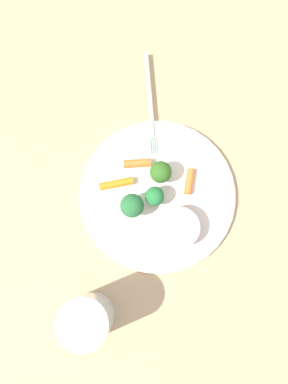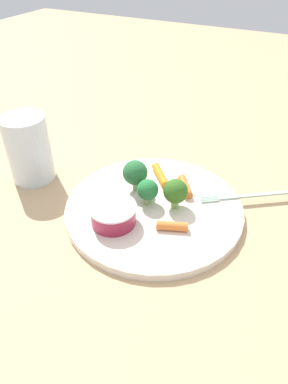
{
  "view_description": "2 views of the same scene",
  "coord_description": "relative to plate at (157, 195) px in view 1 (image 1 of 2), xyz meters",
  "views": [
    {
      "loc": [
        0.12,
        0.04,
        0.6
      ],
      "look_at": [
        0.01,
        -0.02,
        0.02
      ],
      "focal_mm": 33.68,
      "sensor_mm": 36.0,
      "label": 1
    },
    {
      "loc": [
        -0.17,
        0.36,
        0.34
      ],
      "look_at": [
        0.02,
        -0.0,
        0.03
      ],
      "focal_mm": 32.67,
      "sensor_mm": 36.0,
      "label": 2
    }
  ],
  "objects": [
    {
      "name": "sauce_cup",
      "position": [
        0.03,
        0.06,
        0.02
      ],
      "size": [
        0.07,
        0.07,
        0.03
      ],
      "color": "maroon",
      "rests_on": "plate"
    },
    {
      "name": "plate",
      "position": [
        0.0,
        0.0,
        0.0
      ],
      "size": [
        0.26,
        0.26,
        0.01
      ],
      "primitive_type": "cylinder",
      "color": "silver",
      "rests_on": "ground_plane"
    },
    {
      "name": "ground_plane",
      "position": [
        0.0,
        0.0,
        -0.01
      ],
      "size": [
        2.4,
        2.4,
        0.0
      ],
      "primitive_type": "plane",
      "color": "tan"
    },
    {
      "name": "drinking_glass",
      "position": [
        0.22,
        0.01,
        0.05
      ],
      "size": [
        0.07,
        0.07,
        0.11
      ],
      "primitive_type": "cylinder",
      "color": "silver",
      "rests_on": "ground_plane"
    },
    {
      "name": "broccoli_floret_2",
      "position": [
        0.01,
        0.0,
        0.03
      ],
      "size": [
        0.03,
        0.03,
        0.04
      ],
      "color": "#81AC6B",
      "rests_on": "plate"
    },
    {
      "name": "broccoli_floret_1",
      "position": [
        0.04,
        -0.02,
        0.04
      ],
      "size": [
        0.04,
        0.04,
        0.05
      ],
      "color": "#83AD71",
      "rests_on": "plate"
    },
    {
      "name": "fork",
      "position": [
        -0.13,
        -0.09,
        0.01
      ],
      "size": [
        0.16,
        0.12,
        0.0
      ],
      "color": "#ABC4B0",
      "rests_on": "plate"
    },
    {
      "name": "carrot_stick_2",
      "position": [
        -0.03,
        -0.06,
        0.01
      ],
      "size": [
        0.04,
        0.05,
        0.01
      ],
      "primitive_type": "cylinder",
      "rotation": [
        1.57,
        0.0,
        0.6
      ],
      "color": "orange",
      "rests_on": "plate"
    },
    {
      "name": "carrot_stick_1",
      "position": [
        -0.04,
        0.04,
        0.01
      ],
      "size": [
        0.04,
        0.03,
        0.01
      ],
      "primitive_type": "cylinder",
      "rotation": [
        1.57,
        0.0,
        5.08
      ],
      "color": "orange",
      "rests_on": "plate"
    },
    {
      "name": "carrot_stick_0",
      "position": [
        0.02,
        -0.07,
        0.01
      ],
      "size": [
        0.05,
        0.05,
        0.01
      ],
      "primitive_type": "cylinder",
      "rotation": [
        1.57,
        0.0,
        3.87
      ],
      "color": "orange",
      "rests_on": "plate"
    },
    {
      "name": "broccoli_floret_0",
      "position": [
        -0.03,
        -0.01,
        0.03
      ],
      "size": [
        0.04,
        0.04,
        0.05
      ],
      "color": "#82AE5A",
      "rests_on": "plate"
    }
  ]
}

